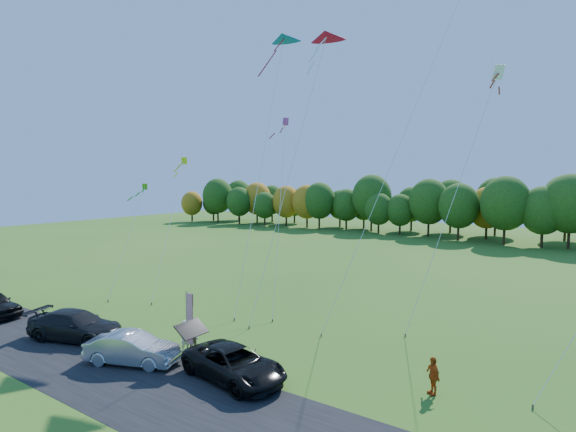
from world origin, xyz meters
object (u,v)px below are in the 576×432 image
Objects in this scene: black_suv at (234,364)px; silver_sedan at (132,349)px; person_east at (433,376)px; feather_flag at (189,318)px.

silver_sedan is at bearing 114.75° from black_suv.
black_suv is 5.61m from silver_sedan.
feather_flag is at bearing -120.56° from person_east.
person_east is at bearing -55.67° from black_suv.
silver_sedan reaches higher than black_suv.
silver_sedan is 3.12m from feather_flag.
feather_flag is at bearing 90.48° from black_suv.
silver_sedan is at bearing -114.80° from person_east.
black_suv is at bearing -96.43° from silver_sedan.
feather_flag reaches higher than silver_sedan.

